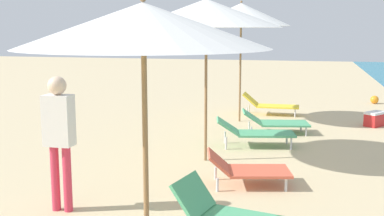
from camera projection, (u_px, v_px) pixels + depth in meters
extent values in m
cylinder|color=olive|center=(146.00, 168.00, 4.33)|extent=(0.05, 0.05, 2.15)
cone|color=white|center=(143.00, 26.00, 4.13)|extent=(2.23, 2.23, 0.40)
cube|color=#4CA572|center=(193.00, 195.00, 5.40)|extent=(0.43, 0.66, 0.39)
cylinder|color=silver|center=(196.00, 215.00, 5.72)|extent=(0.04, 0.04, 0.24)
cylinder|color=olive|center=(206.00, 95.00, 8.34)|extent=(0.05, 0.05, 2.34)
cone|color=white|center=(206.00, 13.00, 8.11)|extent=(2.60, 2.60, 0.48)
cube|color=#4CA572|center=(266.00, 134.00, 9.50)|extent=(1.23, 0.83, 0.04)
cube|color=#4CA572|center=(227.00, 126.00, 9.49)|extent=(0.54, 0.68, 0.30)
cylinder|color=silver|center=(287.00, 138.00, 9.75)|extent=(0.04, 0.04, 0.24)
cylinder|color=silver|center=(291.00, 144.00, 9.26)|extent=(0.04, 0.04, 0.24)
cylinder|color=silver|center=(225.00, 137.00, 9.79)|extent=(0.04, 0.04, 0.24)
cylinder|color=silver|center=(226.00, 143.00, 9.29)|extent=(0.04, 0.04, 0.24)
cube|color=#D8593F|center=(259.00, 171.00, 7.14)|extent=(1.04, 0.85, 0.04)
cube|color=#D8593F|center=(218.00, 161.00, 7.11)|extent=(0.47, 0.70, 0.29)
cylinder|color=silver|center=(279.00, 173.00, 7.42)|extent=(0.04, 0.04, 0.20)
cylinder|color=silver|center=(286.00, 185.00, 6.89)|extent=(0.04, 0.04, 0.20)
cylinder|color=silver|center=(216.00, 173.00, 7.43)|extent=(0.04, 0.04, 0.20)
cylinder|color=silver|center=(217.00, 185.00, 6.89)|extent=(0.04, 0.04, 0.20)
cylinder|color=olive|center=(240.00, 74.00, 11.95)|extent=(0.05, 0.05, 2.39)
cone|color=white|center=(241.00, 15.00, 11.71)|extent=(2.42, 2.42, 0.55)
sphere|color=olive|center=(241.00, 2.00, 11.66)|extent=(0.06, 0.06, 0.06)
cube|color=yellow|center=(278.00, 106.00, 12.96)|extent=(1.14, 0.59, 0.04)
cube|color=yellow|center=(250.00, 99.00, 13.09)|extent=(0.41, 0.58, 0.34)
cylinder|color=silver|center=(295.00, 110.00, 13.10)|extent=(0.04, 0.04, 0.22)
cylinder|color=silver|center=(295.00, 113.00, 12.65)|extent=(0.04, 0.04, 0.22)
cylinder|color=silver|center=(249.00, 109.00, 13.38)|extent=(0.04, 0.04, 0.22)
cylinder|color=silver|center=(247.00, 111.00, 12.93)|extent=(0.04, 0.04, 0.22)
cube|color=#4CA572|center=(284.00, 123.00, 10.73)|extent=(1.19, 0.90, 0.04)
cube|color=#4CA572|center=(252.00, 117.00, 10.73)|extent=(0.54, 0.76, 0.28)
cylinder|color=silver|center=(301.00, 126.00, 11.02)|extent=(0.04, 0.04, 0.20)
cylinder|color=silver|center=(306.00, 132.00, 10.44)|extent=(0.04, 0.04, 0.20)
cylinder|color=silver|center=(249.00, 126.00, 11.07)|extent=(0.04, 0.04, 0.20)
cylinder|color=silver|center=(251.00, 131.00, 10.48)|extent=(0.04, 0.04, 0.20)
cylinder|color=#D8334C|center=(67.00, 179.00, 6.09)|extent=(0.11, 0.11, 0.86)
cylinder|color=#D8334C|center=(55.00, 178.00, 6.13)|extent=(0.11, 0.11, 0.86)
cube|color=silver|center=(59.00, 120.00, 5.99)|extent=(0.36, 0.22, 0.65)
sphere|color=beige|center=(57.00, 86.00, 5.92)|extent=(0.23, 0.23, 0.23)
cube|color=red|center=(375.00, 120.00, 11.51)|extent=(0.55, 0.59, 0.30)
cube|color=white|center=(375.00, 113.00, 11.48)|extent=(0.56, 0.60, 0.05)
sphere|color=orange|center=(374.00, 100.00, 14.96)|extent=(0.25, 0.25, 0.25)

